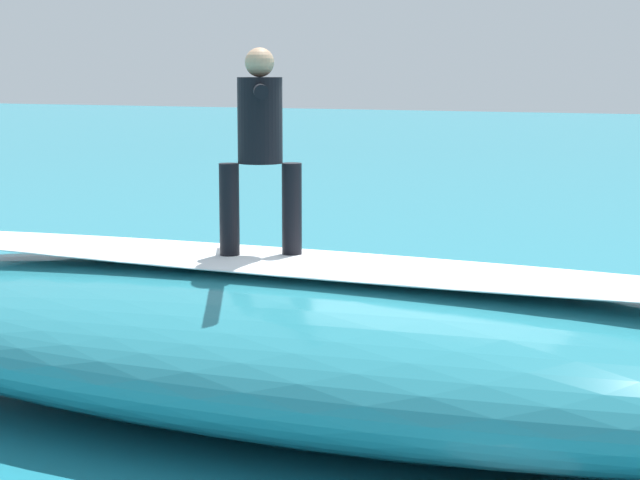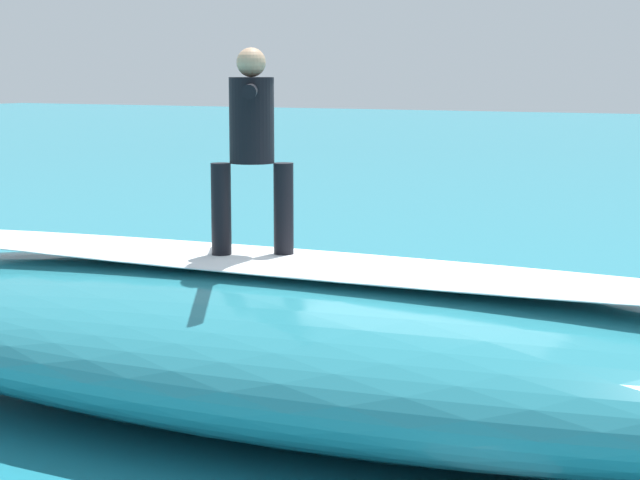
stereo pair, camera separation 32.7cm
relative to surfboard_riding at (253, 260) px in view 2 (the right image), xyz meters
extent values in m
plane|color=teal|center=(-0.87, -1.55, -1.17)|extent=(120.00, 120.00, 0.00)
ellipsoid|color=teal|center=(-0.37, -0.01, -0.60)|extent=(9.85, 3.49, 1.14)
ellipsoid|color=white|center=(-0.37, -0.01, 0.01)|extent=(8.33, 1.36, 0.08)
ellipsoid|color=#33B2D1|center=(0.00, 0.00, 0.00)|extent=(1.92, 1.43, 0.07)
cylinder|color=black|center=(0.20, 0.12, 0.38)|extent=(0.15, 0.15, 0.70)
cylinder|color=black|center=(-0.20, -0.12, 0.38)|extent=(0.15, 0.15, 0.70)
cylinder|color=black|center=(0.00, 0.00, 1.05)|extent=(0.45, 0.45, 0.63)
sphere|color=tan|center=(0.00, 0.00, 1.47)|extent=(0.22, 0.22, 0.22)
cylinder|color=black|center=(-0.23, 0.39, 1.27)|extent=(0.37, 0.54, 0.10)
cylinder|color=black|center=(0.23, -0.39, 1.27)|extent=(0.37, 0.54, 0.10)
ellipsoid|color=yellow|center=(0.99, -3.98, -1.13)|extent=(1.31, 2.27, 0.09)
cylinder|color=black|center=(0.99, -3.98, -0.95)|extent=(0.54, 0.81, 0.27)
sphere|color=tan|center=(0.82, -4.41, -0.89)|extent=(0.19, 0.19, 0.19)
cylinder|color=black|center=(1.19, -3.30, -1.02)|extent=(0.36, 0.63, 0.12)
cylinder|color=black|center=(1.33, -3.36, -1.02)|extent=(0.36, 0.63, 0.12)
ellipsoid|color=white|center=(-0.68, -3.33, -1.09)|extent=(0.56, 0.83, 0.17)
camera|label=1|loc=(-4.18, 7.39, 1.42)|focal=64.50mm
camera|label=2|loc=(-4.47, 7.24, 1.42)|focal=64.50mm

